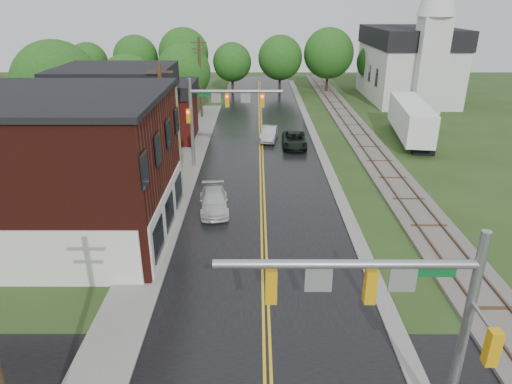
{
  "coord_description": "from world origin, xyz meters",
  "views": [
    {
      "loc": [
        -0.42,
        -8.55,
        12.78
      ],
      "look_at": [
        -0.45,
        13.36,
        3.5
      ],
      "focal_mm": 32.0,
      "sensor_mm": 36.0,
      "label": 1
    }
  ],
  "objects_px": {
    "tree_left_c": "(129,85)",
    "traffic_signal_near": "(395,302)",
    "tree_left_b": "(58,86)",
    "sedan_silver": "(269,134)",
    "utility_pole_b": "(164,127)",
    "traffic_signal_far": "(218,107)",
    "semi_trailer": "(411,118)",
    "pickup_white": "(214,201)",
    "church": "(411,56)",
    "brick_building": "(38,169)",
    "tree_left_e": "(185,73)",
    "suv_dark": "(294,140)",
    "utility_pole_c": "(200,77)"
  },
  "relations": [
    {
      "from": "church",
      "to": "tree_left_e",
      "type": "bearing_deg",
      "value": -164.8
    },
    {
      "from": "suv_dark",
      "to": "sedan_silver",
      "type": "height_order",
      "value": "sedan_silver"
    },
    {
      "from": "pickup_white",
      "to": "traffic_signal_far",
      "type": "bearing_deg",
      "value": 85.37
    },
    {
      "from": "tree_left_c",
      "to": "sedan_silver",
      "type": "distance_m",
      "value": 16.02
    },
    {
      "from": "sedan_silver",
      "to": "pickup_white",
      "type": "xyz_separation_m",
      "value": [
        -4.0,
        -16.08,
        -0.03
      ]
    },
    {
      "from": "traffic_signal_far",
      "to": "tree_left_b",
      "type": "distance_m",
      "value": 15.21
    },
    {
      "from": "brick_building",
      "to": "sedan_silver",
      "type": "distance_m",
      "value": 23.97
    },
    {
      "from": "utility_pole_c",
      "to": "semi_trailer",
      "type": "relative_size",
      "value": 0.76
    },
    {
      "from": "traffic_signal_near",
      "to": "tree_left_e",
      "type": "height_order",
      "value": "tree_left_e"
    },
    {
      "from": "traffic_signal_near",
      "to": "semi_trailer",
      "type": "bearing_deg",
      "value": 71.42
    },
    {
      "from": "traffic_signal_near",
      "to": "suv_dark",
      "type": "distance_m",
      "value": 30.76
    },
    {
      "from": "brick_building",
      "to": "semi_trailer",
      "type": "xyz_separation_m",
      "value": [
        26.94,
        19.68,
        -1.95
      ]
    },
    {
      "from": "church",
      "to": "pickup_white",
      "type": "distance_m",
      "value": 42.45
    },
    {
      "from": "brick_building",
      "to": "tree_left_c",
      "type": "relative_size",
      "value": 1.87
    },
    {
      "from": "church",
      "to": "utility_pole_c",
      "type": "xyz_separation_m",
      "value": [
        -26.8,
        -9.74,
        -1.11
      ]
    },
    {
      "from": "sedan_silver",
      "to": "pickup_white",
      "type": "distance_m",
      "value": 16.57
    },
    {
      "from": "traffic_signal_near",
      "to": "suv_dark",
      "type": "xyz_separation_m",
      "value": [
        -0.37,
        30.46,
        -4.31
      ]
    },
    {
      "from": "traffic_signal_far",
      "to": "tree_left_c",
      "type": "distance_m",
      "value": 16.56
    },
    {
      "from": "church",
      "to": "traffic_signal_far",
      "type": "distance_m",
      "value": 35.59
    },
    {
      "from": "brick_building",
      "to": "sedan_silver",
      "type": "height_order",
      "value": "brick_building"
    },
    {
      "from": "tree_left_e",
      "to": "pickup_white",
      "type": "relative_size",
      "value": 1.85
    },
    {
      "from": "traffic_signal_far",
      "to": "utility_pole_c",
      "type": "distance_m",
      "value": 17.33
    },
    {
      "from": "suv_dark",
      "to": "semi_trailer",
      "type": "relative_size",
      "value": 0.4
    },
    {
      "from": "sedan_silver",
      "to": "semi_trailer",
      "type": "distance_m",
      "value": 13.75
    },
    {
      "from": "church",
      "to": "utility_pole_b",
      "type": "xyz_separation_m",
      "value": [
        -26.8,
        -31.74,
        -1.11
      ]
    },
    {
      "from": "tree_left_e",
      "to": "sedan_silver",
      "type": "height_order",
      "value": "tree_left_e"
    },
    {
      "from": "tree_left_b",
      "to": "sedan_silver",
      "type": "height_order",
      "value": "tree_left_b"
    },
    {
      "from": "pickup_white",
      "to": "semi_trailer",
      "type": "xyz_separation_m",
      "value": [
        17.66,
        16.11,
        1.56
      ]
    },
    {
      "from": "church",
      "to": "tree_left_b",
      "type": "height_order",
      "value": "church"
    },
    {
      "from": "tree_left_c",
      "to": "semi_trailer",
      "type": "bearing_deg",
      "value": -10.45
    },
    {
      "from": "sedan_silver",
      "to": "traffic_signal_near",
      "type": "bearing_deg",
      "value": -77.73
    },
    {
      "from": "brick_building",
      "to": "sedan_silver",
      "type": "xyz_separation_m",
      "value": [
        13.28,
        19.65,
        -3.48
      ]
    },
    {
      "from": "utility_pole_b",
      "to": "tree_left_c",
      "type": "distance_m",
      "value": 19.24
    },
    {
      "from": "brick_building",
      "to": "traffic_signal_far",
      "type": "height_order",
      "value": "brick_building"
    },
    {
      "from": "tree_left_c",
      "to": "traffic_signal_near",
      "type": "bearing_deg",
      "value": -65.44
    },
    {
      "from": "tree_left_b",
      "to": "sedan_silver",
      "type": "xyz_separation_m",
      "value": [
        18.65,
        2.75,
        -5.04
      ]
    },
    {
      "from": "utility_pole_b",
      "to": "brick_building",
      "type": "bearing_deg",
      "value": -129.07
    },
    {
      "from": "tree_left_b",
      "to": "pickup_white",
      "type": "bearing_deg",
      "value": -42.29
    },
    {
      "from": "tree_left_b",
      "to": "pickup_white",
      "type": "xyz_separation_m",
      "value": [
        14.65,
        -13.32,
        -5.08
      ]
    },
    {
      "from": "traffic_signal_far",
      "to": "tree_left_c",
      "type": "relative_size",
      "value": 0.96
    },
    {
      "from": "pickup_white",
      "to": "suv_dark",
      "type": "bearing_deg",
      "value": 59.12
    },
    {
      "from": "sedan_silver",
      "to": "semi_trailer",
      "type": "height_order",
      "value": "semi_trailer"
    },
    {
      "from": "tree_left_c",
      "to": "traffic_signal_far",
      "type": "bearing_deg",
      "value": -51.18
    },
    {
      "from": "semi_trailer",
      "to": "church",
      "type": "bearing_deg",
      "value": 73.79
    },
    {
      "from": "traffic_signal_far",
      "to": "suv_dark",
      "type": "relative_size",
      "value": 1.54
    },
    {
      "from": "utility_pole_c",
      "to": "tree_left_b",
      "type": "height_order",
      "value": "tree_left_b"
    },
    {
      "from": "traffic_signal_far",
      "to": "semi_trailer",
      "type": "bearing_deg",
      "value": 23.19
    },
    {
      "from": "brick_building",
      "to": "tree_left_e",
      "type": "relative_size",
      "value": 1.75
    },
    {
      "from": "traffic_signal_far",
      "to": "tree_left_e",
      "type": "distance_m",
      "value": 19.65
    },
    {
      "from": "tree_left_c",
      "to": "tree_left_e",
      "type": "height_order",
      "value": "tree_left_e"
    }
  ]
}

